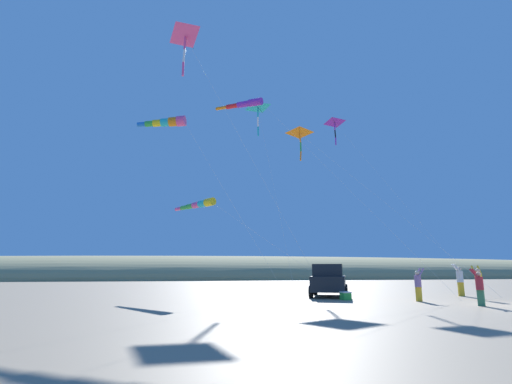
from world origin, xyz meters
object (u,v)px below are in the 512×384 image
at_px(person_adult_flyer, 479,281).
at_px(kite_delta_blue_topmost, 186,37).
at_px(kite_windsock_purple_drifting, 168,122).
at_px(person_child_green_jacket, 479,285).
at_px(cooler_box, 345,296).
at_px(person_child_grey_jacket, 418,283).
at_px(kite_windsock_white_trailing, 199,204).
at_px(kite_delta_red_high_left, 300,133).
at_px(kite_delta_black_fish_shape, 335,123).
at_px(person_bystander_far, 460,278).
at_px(kite_windsock_long_streamer_right, 245,104).
at_px(kite_delta_long_streamer_left, 258,108).
at_px(parked_car, 329,280).

height_order(person_adult_flyer, kite_delta_blue_topmost, kite_delta_blue_topmost).
height_order(person_adult_flyer, kite_windsock_purple_drifting, kite_windsock_purple_drifting).
relative_size(person_child_green_jacket, kite_delta_blue_topmost, 0.09).
xyz_separation_m(cooler_box, person_child_grey_jacket, (1.66, 3.15, 0.67)).
xyz_separation_m(cooler_box, kite_delta_blue_topmost, (-4.03, -8.60, 16.33)).
relative_size(cooler_box, kite_windsock_purple_drifting, 0.06).
bearing_deg(kite_windsock_white_trailing, kite_delta_red_high_left, 128.47).
xyz_separation_m(kite_delta_red_high_left, kite_delta_black_fish_shape, (0.18, 3.33, 1.15)).
relative_size(person_child_grey_jacket, kite_delta_red_high_left, 0.12).
relative_size(person_child_green_jacket, person_child_grey_jacket, 0.98).
bearing_deg(person_child_grey_jacket, kite_delta_red_high_left, -174.10).
distance_m(person_bystander_far, kite_windsock_purple_drifting, 20.04).
bearing_deg(kite_windsock_long_streamer_right, person_child_grey_jacket, 42.44).
xyz_separation_m(cooler_box, person_child_green_jacket, (4.43, 4.26, 0.66)).
bearing_deg(cooler_box, person_bystander_far, 99.42).
distance_m(person_child_grey_jacket, kite_windsock_white_trailing, 13.24).
bearing_deg(kite_windsock_purple_drifting, kite_windsock_white_trailing, 110.64).
distance_m(cooler_box, kite_windsock_white_trailing, 10.33).
xyz_separation_m(person_bystander_far, kite_delta_blue_topmost, (-2.72, -16.52, 15.51)).
xyz_separation_m(person_child_grey_jacket, kite_windsock_long_streamer_right, (-8.08, -7.39, 12.36)).
bearing_deg(person_bystander_far, kite_delta_blue_topmost, -99.33).
relative_size(person_child_green_jacket, kite_delta_long_streamer_left, 0.10).
distance_m(person_child_grey_jacket, kite_delta_red_high_left, 18.70).
xyz_separation_m(kite_windsock_long_streamer_right, kite_windsock_white_trailing, (1.58, -3.17, -7.70)).
relative_size(person_adult_flyer, person_child_grey_jacket, 1.08).
bearing_deg(person_child_green_jacket, cooler_box, -136.16).
xyz_separation_m(kite_delta_long_streamer_left, kite_windsock_white_trailing, (7.42, -5.38, -10.10)).
relative_size(person_bystander_far, kite_windsock_purple_drifting, 0.17).
relative_size(person_child_grey_jacket, kite_delta_blue_topmost, 0.09).
relative_size(kite_windsock_purple_drifting, kite_windsock_long_streamer_right, 0.80).
bearing_deg(person_child_grey_jacket, cooler_box, -117.72).
bearing_deg(person_adult_flyer, kite_delta_blue_topmost, -109.79).
bearing_deg(cooler_box, kite_delta_blue_topmost, -115.13).
distance_m(person_bystander_far, kite_delta_long_streamer_left, 20.79).
bearing_deg(person_child_grey_jacket, kite_delta_long_streamer_left, -159.60).
height_order(person_bystander_far, kite_windsock_white_trailing, kite_windsock_white_trailing).
height_order(cooler_box, kite_delta_black_fish_shape, kite_delta_black_fish_shape).
bearing_deg(cooler_box, person_child_green_jacket, 43.84).
relative_size(parked_car, kite_delta_long_streamer_left, 0.29).
relative_size(kite_delta_black_fish_shape, kite_windsock_long_streamer_right, 1.11).
bearing_deg(kite_windsock_white_trailing, person_adult_flyer, 65.92).
height_order(parked_car, cooler_box, parked_car).
xyz_separation_m(person_child_green_jacket, kite_delta_blue_topmost, (-8.46, -12.85, 15.67)).
bearing_deg(parked_car, person_child_grey_jacket, 36.29).
height_order(kite_delta_blue_topmost, kite_windsock_long_streamer_right, kite_delta_blue_topmost).
distance_m(person_adult_flyer, kite_delta_blue_topmost, 22.58).
xyz_separation_m(person_child_grey_jacket, kite_delta_blue_topmost, (-5.69, -11.75, 15.65)).
relative_size(person_child_grey_jacket, kite_delta_long_streamer_left, 0.10).
relative_size(parked_car, cooler_box, 7.50).
relative_size(person_adult_flyer, kite_windsock_long_streamer_right, 0.13).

